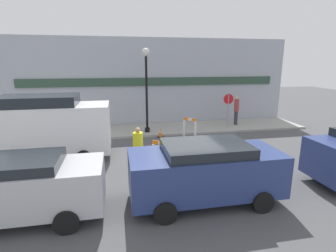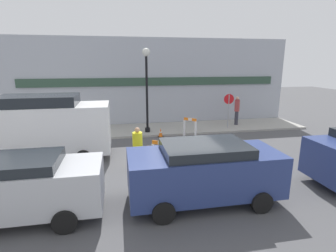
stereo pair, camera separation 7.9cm
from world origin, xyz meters
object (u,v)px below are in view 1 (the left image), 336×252
Objects in this scene: stop_sign at (228,105)px; work_van at (41,126)px; person_pedestrian at (236,109)px; person_worker at (138,148)px; streetlamp_post at (146,79)px; parked_car_0 at (10,186)px; parked_car_1 at (205,169)px.

stop_sign is 10.17m from work_van.
person_worker is at bearing 69.03° from person_pedestrian.
streetlamp_post reaches higher than parked_car_0.
person_pedestrian is 0.41× the size of parked_car_1.
person_pedestrian is 0.32× the size of work_van.
streetlamp_post is 5.94m from work_van.
parked_car_0 is (-4.38, -7.74, -2.16)m from streetlamp_post.
stop_sign is 1.16m from person_pedestrian.
stop_sign is at bearing 18.24° from work_van.
work_van reaches higher than parked_car_1.
parked_car_0 is 4.65m from work_van.
stop_sign reaches higher than parked_car_0.
person_pedestrian is 9.81m from parked_car_1.
stop_sign is 0.37× the size of work_van.
person_worker is 0.93× the size of person_pedestrian.
person_pedestrian is (0.87, 0.67, -0.40)m from stop_sign.
stop_sign is 8.82m from parked_car_1.
person_worker is at bearing 123.05° from parked_car_1.
person_worker is at bearing 46.84° from stop_sign.
parked_car_1 is 0.78× the size of work_van.
parked_car_1 is at bearing 67.50° from stop_sign.
person_pedestrian is at bearing -137.14° from stop_sign.
parked_car_0 is (-10.13, -8.45, -0.14)m from person_pedestrian.
work_van is at bearing -146.69° from streetlamp_post.
parked_car_0 is at bearing 164.60° from person_worker.
person_worker is at bearing -100.46° from streetlamp_post.
parked_car_1 is at bearing 87.51° from person_pedestrian.
person_worker is (-0.94, -5.11, -2.22)m from streetlamp_post.
streetlamp_post reaches higher than person_worker.
parked_car_0 is 5.15m from parked_car_1.
streetlamp_post reaches higher than person_pedestrian.
person_worker is at bearing 37.46° from parked_car_0.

